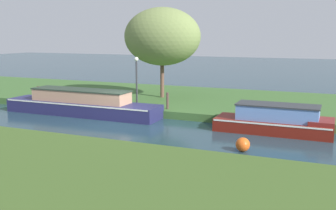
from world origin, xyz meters
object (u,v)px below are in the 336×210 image
object	(u,v)px
mooring_post_far	(167,101)
channel_buoy	(243,145)
navy_barge	(82,104)
willow_tree_left	(162,37)
lamp_post	(137,75)
maroon_narrowboat	(276,121)
mooring_post_near	(39,93)

from	to	relation	value
mooring_post_far	channel_buoy	size ratio (longest dim) A/B	1.65
navy_barge	willow_tree_left	size ratio (longest dim) A/B	1.61
mooring_post_far	channel_buoy	world-z (taller)	mooring_post_far
lamp_post	mooring_post_far	distance (m)	2.55
maroon_narrowboat	lamp_post	distance (m)	8.46
maroon_narrowboat	lamp_post	bearing A→B (deg)	166.11
maroon_narrowboat	channel_buoy	size ratio (longest dim) A/B	9.48
navy_barge	channel_buoy	size ratio (longest dim) A/B	16.72
channel_buoy	navy_barge	bearing A→B (deg)	160.10
lamp_post	mooring_post_far	xyz separation A→B (m)	(2.14, -0.54, -1.28)
willow_tree_left	lamp_post	size ratio (longest dim) A/B	2.07
lamp_post	channel_buoy	distance (m)	9.39
navy_barge	mooring_post_far	xyz separation A→B (m)	(4.53, 1.46, 0.26)
willow_tree_left	channel_buoy	size ratio (longest dim) A/B	10.38
mooring_post_near	channel_buoy	xyz separation A→B (m)	(13.96, -4.99, -0.52)
navy_barge	mooring_post_near	distance (m)	4.46
willow_tree_left	mooring_post_far	bearing A→B (deg)	-62.09
lamp_post	channel_buoy	world-z (taller)	lamp_post
lamp_post	willow_tree_left	bearing A→B (deg)	85.91
lamp_post	channel_buoy	size ratio (longest dim) A/B	5.01
maroon_narrowboat	lamp_post	size ratio (longest dim) A/B	1.89
maroon_narrowboat	mooring_post_far	xyz separation A→B (m)	(-5.94, 1.46, 0.30)
willow_tree_left	mooring_post_far	size ratio (longest dim) A/B	6.31
navy_barge	willow_tree_left	bearing A→B (deg)	62.77
navy_barge	maroon_narrowboat	size ratio (longest dim) A/B	1.76
mooring_post_near	willow_tree_left	bearing A→B (deg)	27.92
willow_tree_left	channel_buoy	world-z (taller)	willow_tree_left
maroon_narrowboat	mooring_post_far	distance (m)	6.12
maroon_narrowboat	willow_tree_left	xyz separation A→B (m)	(-7.85, 5.08, 3.69)
lamp_post	mooring_post_far	size ratio (longest dim) A/B	3.04
navy_barge	lamp_post	size ratio (longest dim) A/B	3.34
navy_barge	mooring_post_far	distance (m)	4.76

